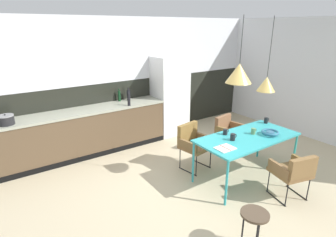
{
  "coord_description": "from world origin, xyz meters",
  "views": [
    {
      "loc": [
        -2.68,
        -2.66,
        2.46
      ],
      "look_at": [
        -0.32,
        0.82,
        1.01
      ],
      "focal_mm": 28.71,
      "sensor_mm": 36.0,
      "label": 1
    }
  ],
  "objects_px": {
    "fruit_bowl": "(270,132)",
    "mug_tall_blue": "(266,120)",
    "armchair_facing_counter": "(228,129)",
    "bottle_spice_small": "(129,95)",
    "armchair_corner_seat": "(192,140)",
    "cooking_pot": "(6,120)",
    "open_book": "(225,148)",
    "bottle_oil_tall": "(119,96)",
    "armchair_far_side": "(294,170)",
    "mug_glass_clear": "(253,131)",
    "side_stool": "(255,217)",
    "dining_table": "(247,139)",
    "mug_short_terracotta": "(233,137)",
    "pendant_lamp_over_table_far": "(266,84)",
    "bottle_vinegar_dark": "(129,100)",
    "mug_wide_latte": "(225,132)",
    "pendant_lamp_over_table_near": "(239,73)",
    "refrigerator_column": "(170,96)"
  },
  "relations": [
    {
      "from": "fruit_bowl",
      "to": "mug_tall_blue",
      "type": "distance_m",
      "value": 0.59
    },
    {
      "from": "armchair_facing_counter",
      "to": "bottle_spice_small",
      "type": "xyz_separation_m",
      "value": [
        -1.33,
        1.72,
        0.53
      ]
    },
    {
      "from": "armchair_corner_seat",
      "to": "cooking_pot",
      "type": "xyz_separation_m",
      "value": [
        -2.71,
        1.54,
        0.47
      ]
    },
    {
      "from": "open_book",
      "to": "bottle_oil_tall",
      "type": "relative_size",
      "value": 1.01
    },
    {
      "from": "armchair_far_side",
      "to": "mug_glass_clear",
      "type": "bearing_deg",
      "value": 98.65
    },
    {
      "from": "bottle_oil_tall",
      "to": "side_stool",
      "type": "bearing_deg",
      "value": -91.44
    },
    {
      "from": "dining_table",
      "to": "bottle_spice_small",
      "type": "xyz_separation_m",
      "value": [
        -0.86,
        2.59,
        0.33
      ]
    },
    {
      "from": "mug_short_terracotta",
      "to": "mug_glass_clear",
      "type": "bearing_deg",
      "value": -1.49
    },
    {
      "from": "dining_table",
      "to": "armchair_facing_counter",
      "type": "xyz_separation_m",
      "value": [
        0.47,
        0.86,
        -0.2
      ]
    },
    {
      "from": "open_book",
      "to": "cooking_pot",
      "type": "relative_size",
      "value": 1.07
    },
    {
      "from": "cooking_pot",
      "to": "pendant_lamp_over_table_far",
      "type": "xyz_separation_m",
      "value": [
        3.57,
        -2.3,
        0.58
      ]
    },
    {
      "from": "open_book",
      "to": "mug_tall_blue",
      "type": "distance_m",
      "value": 1.48
    },
    {
      "from": "mug_glass_clear",
      "to": "bottle_vinegar_dark",
      "type": "height_order",
      "value": "bottle_vinegar_dark"
    },
    {
      "from": "armchair_facing_counter",
      "to": "pendant_lamp_over_table_far",
      "type": "xyz_separation_m",
      "value": [
        -0.12,
        -0.85,
        1.07
      ]
    },
    {
      "from": "mug_wide_latte",
      "to": "bottle_oil_tall",
      "type": "relative_size",
      "value": 0.44
    },
    {
      "from": "mug_short_terracotta",
      "to": "cooking_pot",
      "type": "height_order",
      "value": "cooking_pot"
    },
    {
      "from": "mug_wide_latte",
      "to": "bottle_spice_small",
      "type": "distance_m",
      "value": 2.41
    },
    {
      "from": "armchair_corner_seat",
      "to": "pendant_lamp_over_table_near",
      "type": "bearing_deg",
      "value": 91.86
    },
    {
      "from": "mug_wide_latte",
      "to": "bottle_vinegar_dark",
      "type": "xyz_separation_m",
      "value": [
        -0.81,
        1.93,
        0.23
      ]
    },
    {
      "from": "armchair_facing_counter",
      "to": "pendant_lamp_over_table_near",
      "type": "distance_m",
      "value": 1.77
    },
    {
      "from": "armchair_far_side",
      "to": "pendant_lamp_over_table_near",
      "type": "bearing_deg",
      "value": 132.28
    },
    {
      "from": "armchair_far_side",
      "to": "fruit_bowl",
      "type": "height_order",
      "value": "fruit_bowl"
    },
    {
      "from": "armchair_corner_seat",
      "to": "mug_wide_latte",
      "type": "bearing_deg",
      "value": 108.07
    },
    {
      "from": "armchair_corner_seat",
      "to": "open_book",
      "type": "bearing_deg",
      "value": 72.01
    },
    {
      "from": "armchair_facing_counter",
      "to": "bottle_spice_small",
      "type": "height_order",
      "value": "bottle_spice_small"
    },
    {
      "from": "cooking_pot",
      "to": "pendant_lamp_over_table_near",
      "type": "relative_size",
      "value": 0.28
    },
    {
      "from": "dining_table",
      "to": "armchair_facing_counter",
      "type": "bearing_deg",
      "value": 61.49
    },
    {
      "from": "mug_glass_clear",
      "to": "cooking_pot",
      "type": "height_order",
      "value": "cooking_pot"
    },
    {
      "from": "dining_table",
      "to": "bottle_vinegar_dark",
      "type": "xyz_separation_m",
      "value": [
        -1.05,
        2.2,
        0.32
      ]
    },
    {
      "from": "armchair_corner_seat",
      "to": "bottle_oil_tall",
      "type": "relative_size",
      "value": 3.0
    },
    {
      "from": "bottle_spice_small",
      "to": "side_stool",
      "type": "xyz_separation_m",
      "value": [
        -0.29,
        -3.7,
        -0.6
      ]
    },
    {
      "from": "armchair_corner_seat",
      "to": "mug_wide_latte",
      "type": "distance_m",
      "value": 0.64
    },
    {
      "from": "dining_table",
      "to": "armchair_far_side",
      "type": "distance_m",
      "value": 0.84
    },
    {
      "from": "open_book",
      "to": "bottle_spice_small",
      "type": "xyz_separation_m",
      "value": [
        -0.22,
        2.71,
        0.28
      ]
    },
    {
      "from": "armchair_corner_seat",
      "to": "bottle_oil_tall",
      "type": "distance_m",
      "value": 2.0
    },
    {
      "from": "armchair_far_side",
      "to": "fruit_bowl",
      "type": "xyz_separation_m",
      "value": [
        0.27,
        0.65,
        0.31
      ]
    },
    {
      "from": "armchair_far_side",
      "to": "armchair_facing_counter",
      "type": "distance_m",
      "value": 1.72
    },
    {
      "from": "dining_table",
      "to": "cooking_pot",
      "type": "xyz_separation_m",
      "value": [
        -3.22,
        2.32,
        0.29
      ]
    },
    {
      "from": "side_stool",
      "to": "bottle_vinegar_dark",
      "type": "bearing_deg",
      "value": 88.12
    },
    {
      "from": "refrigerator_column",
      "to": "mug_wide_latte",
      "type": "xyz_separation_m",
      "value": [
        -0.36,
        -2.15,
        -0.11
      ]
    },
    {
      "from": "dining_table",
      "to": "mug_tall_blue",
      "type": "relative_size",
      "value": 14.34
    },
    {
      "from": "fruit_bowl",
      "to": "mug_wide_latte",
      "type": "relative_size",
      "value": 2.37
    },
    {
      "from": "refrigerator_column",
      "to": "fruit_bowl",
      "type": "relative_size",
      "value": 6.45
    },
    {
      "from": "dining_table",
      "to": "mug_glass_clear",
      "type": "height_order",
      "value": "mug_glass_clear"
    },
    {
      "from": "open_book",
      "to": "pendant_lamp_over_table_near",
      "type": "xyz_separation_m",
      "value": [
        0.29,
        0.11,
        1.06
      ]
    },
    {
      "from": "open_book",
      "to": "armchair_facing_counter",
      "type": "bearing_deg",
      "value": 41.61
    },
    {
      "from": "armchair_far_side",
      "to": "mug_glass_clear",
      "type": "xyz_separation_m",
      "value": [
        0.07,
        0.84,
        0.31
      ]
    },
    {
      "from": "armchair_far_side",
      "to": "cooking_pot",
      "type": "relative_size",
      "value": 2.88
    },
    {
      "from": "bottle_oil_tall",
      "to": "pendant_lamp_over_table_far",
      "type": "height_order",
      "value": "pendant_lamp_over_table_far"
    },
    {
      "from": "pendant_lamp_over_table_near",
      "to": "pendant_lamp_over_table_far",
      "type": "bearing_deg",
      "value": 1.62
    }
  ]
}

